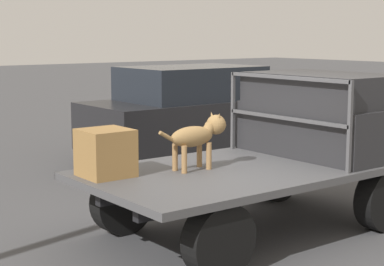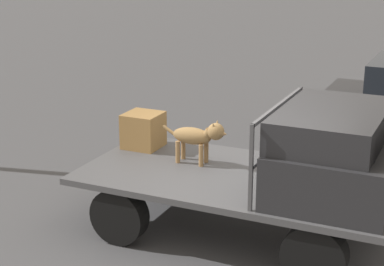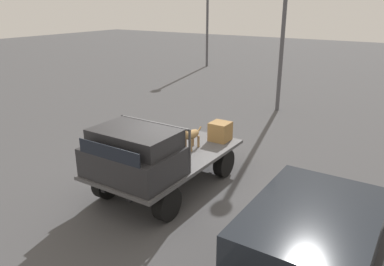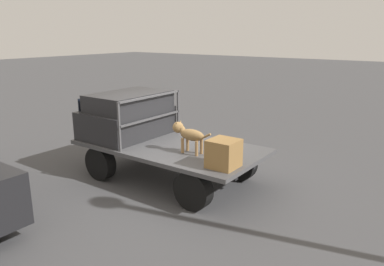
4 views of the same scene
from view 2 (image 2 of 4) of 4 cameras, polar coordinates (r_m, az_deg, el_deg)
The scene contains 6 objects.
ground_plane at distance 8.35m, azimuth 3.96°, elevation -8.80°, with size 80.00×80.00×0.00m, color #474749.
flatbed_truck at distance 8.11m, azimuth 4.05°, elevation -5.14°, with size 3.93×2.03×0.78m.
truck_cab at distance 7.57m, azimuth 12.76°, elevation -1.79°, with size 1.35×1.91×0.99m.
truck_headboard at distance 7.68m, azimuth 7.66°, elevation 0.17°, with size 0.04×1.91×0.99m.
dog at distance 8.31m, azimuth 0.66°, elevation -0.28°, with size 0.92×0.23×0.62m.
cargo_crate at distance 9.04m, azimuth -4.35°, elevation 0.25°, with size 0.49×0.49×0.49m.
Camera 2 is at (2.61, -7.03, 3.67)m, focal length 60.00 mm.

